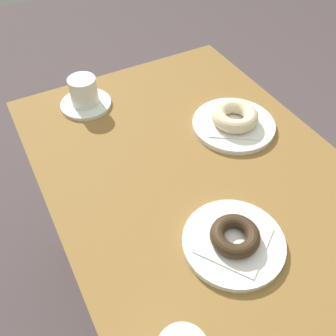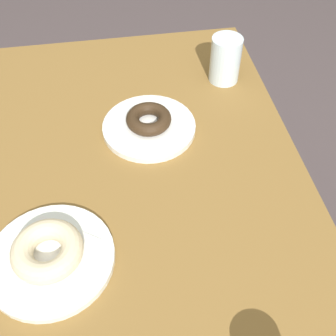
{
  "view_description": "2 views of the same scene",
  "coord_description": "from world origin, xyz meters",
  "px_view_note": "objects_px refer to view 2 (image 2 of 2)",
  "views": [
    {
      "loc": [
        0.45,
        -0.35,
        1.37
      ],
      "look_at": [
        -0.05,
        -0.08,
        0.76
      ],
      "focal_mm": 39.75,
      "sensor_mm": 36.0,
      "label": 1
    },
    {
      "loc": [
        -0.53,
        0.03,
        1.37
      ],
      "look_at": [
        -0.0,
        -0.06,
        0.76
      ],
      "focal_mm": 45.11,
      "sensor_mm": 36.0,
      "label": 2
    }
  ],
  "objects_px": {
    "donut_sugar_ring": "(47,250)",
    "water_glass": "(225,60)",
    "plate_sugar_ring": "(51,259)",
    "donut_chocolate_ring": "(149,119)",
    "plate_chocolate_ring": "(149,127)"
  },
  "relations": [
    {
      "from": "donut_sugar_ring",
      "to": "water_glass",
      "type": "distance_m",
      "value": 0.62
    },
    {
      "from": "plate_sugar_ring",
      "to": "donut_sugar_ring",
      "type": "xyz_separation_m",
      "value": [
        0.0,
        0.0,
        0.03
      ]
    },
    {
      "from": "donut_chocolate_ring",
      "to": "plate_sugar_ring",
      "type": "xyz_separation_m",
      "value": [
        -0.3,
        0.21,
        -0.02
      ]
    },
    {
      "from": "donut_sugar_ring",
      "to": "water_glass",
      "type": "height_order",
      "value": "water_glass"
    },
    {
      "from": "donut_chocolate_ring",
      "to": "donut_sugar_ring",
      "type": "xyz_separation_m",
      "value": [
        -0.3,
        0.21,
        0.0
      ]
    },
    {
      "from": "donut_chocolate_ring",
      "to": "water_glass",
      "type": "height_order",
      "value": "water_glass"
    },
    {
      "from": "donut_chocolate_ring",
      "to": "plate_sugar_ring",
      "type": "relative_size",
      "value": 0.45
    },
    {
      "from": "plate_chocolate_ring",
      "to": "donut_sugar_ring",
      "type": "bearing_deg",
      "value": 144.8
    },
    {
      "from": "plate_chocolate_ring",
      "to": "water_glass",
      "type": "height_order",
      "value": "water_glass"
    },
    {
      "from": "plate_sugar_ring",
      "to": "donut_sugar_ring",
      "type": "distance_m",
      "value": 0.03
    },
    {
      "from": "plate_chocolate_ring",
      "to": "plate_sugar_ring",
      "type": "xyz_separation_m",
      "value": [
        -0.3,
        0.21,
        -0.0
      ]
    },
    {
      "from": "water_glass",
      "to": "donut_chocolate_ring",
      "type": "bearing_deg",
      "value": 126.21
    },
    {
      "from": "plate_chocolate_ring",
      "to": "donut_chocolate_ring",
      "type": "height_order",
      "value": "donut_chocolate_ring"
    },
    {
      "from": "plate_sugar_ring",
      "to": "donut_chocolate_ring",
      "type": "bearing_deg",
      "value": -35.2
    },
    {
      "from": "donut_sugar_ring",
      "to": "water_glass",
      "type": "relative_size",
      "value": 1.06
    }
  ]
}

